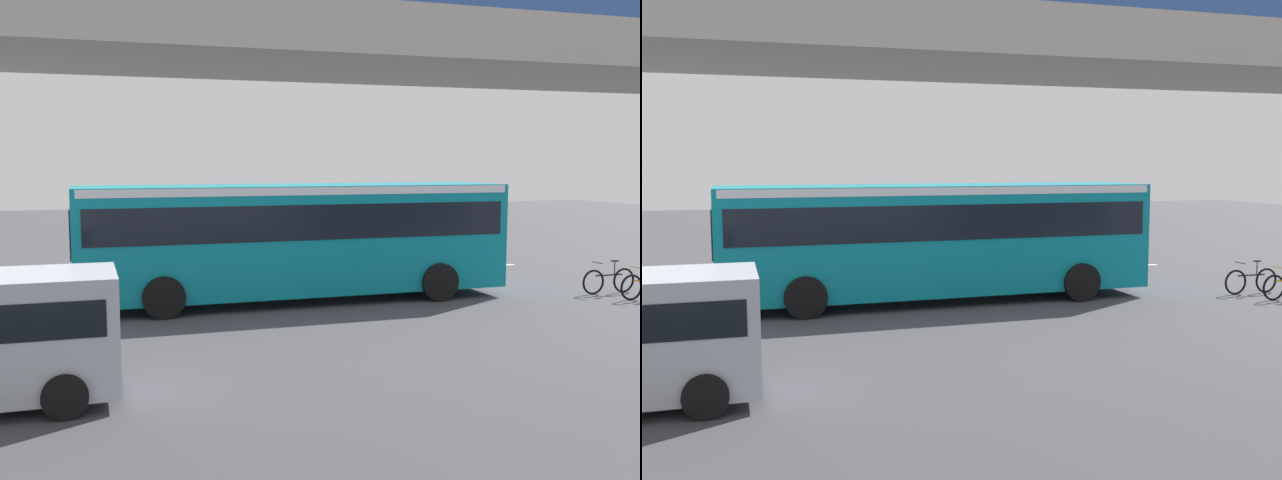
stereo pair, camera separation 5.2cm
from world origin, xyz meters
The scene contains 10 objects.
ground centered at (0.00, 0.00, 0.00)m, with size 80.00×80.00×0.00m, color #424247.
city_bus centered at (0.55, 1.39, 1.88)m, with size 11.54×2.85×3.15m.
bicycle_black centered at (-8.27, 3.17, 0.37)m, with size 1.77×0.44×0.96m.
traffic_sign centered at (-2.73, -3.12, 1.89)m, with size 0.08×0.60×2.80m.
lane_dash_leftmost centered at (-8.00, -2.81, 0.00)m, with size 2.00×0.20×0.01m, color silver.
lane_dash_left centered at (-4.00, -2.81, 0.00)m, with size 2.00×0.20×0.01m, color silver.
lane_dash_centre centered at (0.00, -2.81, 0.00)m, with size 2.00×0.20×0.01m, color silver.
lane_dash_right centered at (4.00, -2.81, 0.00)m, with size 2.00×0.20×0.01m, color silver.
lane_dash_rightmost centered at (8.00, -2.81, 0.00)m, with size 2.00×0.20×0.01m, color silver.
pedestrian_overpass centered at (0.00, 12.58, 4.65)m, with size 25.03×2.60×6.38m.
Camera 2 is at (5.94, 20.35, 3.79)m, focal length 41.13 mm.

